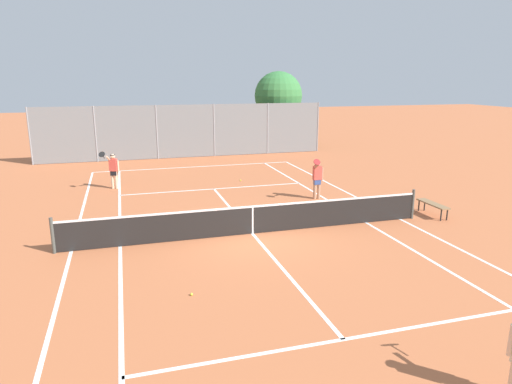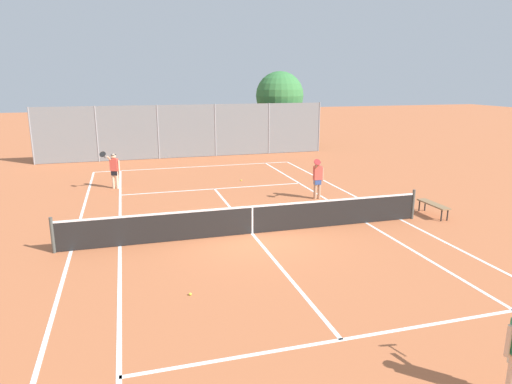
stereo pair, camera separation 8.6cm
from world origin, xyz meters
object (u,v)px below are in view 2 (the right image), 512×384
object	(u,v)px
player_far_left	(114,169)
player_far_right	(318,177)
tennis_net	(252,219)
tree_behind_left	(280,97)
loose_tennis_ball_2	(190,294)
loose_tennis_ball_1	(241,180)
courtside_bench	(433,205)

from	to	relation	value
player_far_left	player_far_right	world-z (taller)	same
tennis_net	player_far_right	distance (m)	5.16
player_far_right	tree_behind_left	world-z (taller)	tree_behind_left
player_far_right	tree_behind_left	bearing A→B (deg)	77.59
tennis_net	loose_tennis_ball_2	bearing A→B (deg)	-124.23
loose_tennis_ball_1	courtside_bench	size ratio (longest dim) A/B	0.04
player_far_left	tree_behind_left	world-z (taller)	tree_behind_left
tree_behind_left	loose_tennis_ball_2	bearing A→B (deg)	-114.01
player_far_right	loose_tennis_ball_2	size ratio (longest dim) A/B	26.88
player_far_right	courtside_bench	distance (m)	4.63
courtside_bench	tree_behind_left	world-z (taller)	tree_behind_left
player_far_left	loose_tennis_ball_2	bearing A→B (deg)	-81.16
tennis_net	tree_behind_left	xyz separation A→B (m)	(6.81, 17.27, 3.09)
loose_tennis_ball_1	courtside_bench	bearing A→B (deg)	-54.86
tennis_net	player_far_left	size ratio (longest dim) A/B	6.76
loose_tennis_ball_2	courtside_bench	world-z (taller)	courtside_bench
tennis_net	loose_tennis_ball_2	world-z (taller)	tennis_net
player_far_right	loose_tennis_ball_2	distance (m)	9.65
player_far_left	player_far_right	bearing A→B (deg)	-27.61
player_far_left	courtside_bench	bearing A→B (deg)	-34.22
courtside_bench	player_far_right	bearing A→B (deg)	132.54
player_far_left	player_far_right	size ratio (longest dim) A/B	1.00
tennis_net	courtside_bench	distance (m)	6.89
loose_tennis_ball_1	player_far_right	bearing A→B (deg)	-62.07
tennis_net	courtside_bench	size ratio (longest dim) A/B	8.00
loose_tennis_ball_1	tree_behind_left	distance (m)	11.52
player_far_left	loose_tennis_ball_1	size ratio (longest dim) A/B	26.88
tennis_net	loose_tennis_ball_2	distance (m)	4.55
player_far_right	loose_tennis_ball_1	world-z (taller)	player_far_right
tennis_net	courtside_bench	xyz separation A→B (m)	(6.89, 0.10, -0.10)
player_far_left	loose_tennis_ball_2	size ratio (longest dim) A/B	26.88
tree_behind_left	player_far_left	bearing A→B (deg)	-139.43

